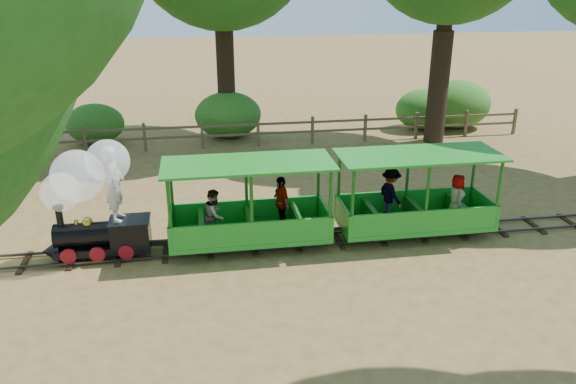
{
  "coord_description": "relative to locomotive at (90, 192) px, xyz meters",
  "views": [
    {
      "loc": [
        -3.08,
        -11.54,
        5.91
      ],
      "look_at": [
        -1.12,
        0.5,
        1.11
      ],
      "focal_mm": 35.0,
      "sensor_mm": 36.0,
      "label": 1
    }
  ],
  "objects": [
    {
      "name": "ground",
      "position": [
        5.47,
        -0.07,
        -1.54
      ],
      "size": [
        90.0,
        90.0,
        0.0
      ],
      "primitive_type": "plane",
      "color": "#A47D46",
      "rests_on": "ground"
    },
    {
      "name": "track",
      "position": [
        5.47,
        -0.07,
        -1.47
      ],
      "size": [
        22.0,
        1.0,
        0.1
      ],
      "color": "#3F3D3A",
      "rests_on": "ground"
    },
    {
      "name": "locomotive",
      "position": [
        0.0,
        0.0,
        0.0
      ],
      "size": [
        2.35,
        1.1,
        2.69
      ],
      "color": "black",
      "rests_on": "ground"
    },
    {
      "name": "carriage_front",
      "position": [
        3.37,
        -0.09,
        -0.73
      ],
      "size": [
        3.74,
        1.53,
        1.95
      ],
      "color": "#209424",
      "rests_on": "track"
    },
    {
      "name": "carriage_rear",
      "position": [
        7.29,
        -0.03,
        -0.72
      ],
      "size": [
        3.74,
        1.53,
        1.95
      ],
      "color": "#209424",
      "rests_on": "track"
    },
    {
      "name": "fence",
      "position": [
        5.47,
        7.93,
        -0.96
      ],
      "size": [
        18.1,
        0.1,
        1.0
      ],
      "color": "brown",
      "rests_on": "ground"
    },
    {
      "name": "shrub_west",
      "position": [
        -1.38,
        9.23,
        -0.81
      ],
      "size": [
        2.11,
        1.62,
        1.46
      ],
      "primitive_type": "ellipsoid",
      "color": "#2D6B1E",
      "rests_on": "ground"
    },
    {
      "name": "shrub_mid_w",
      "position": [
        3.48,
        9.23,
        -0.67
      ],
      "size": [
        2.5,
        1.93,
        1.73
      ],
      "primitive_type": "ellipsoid",
      "color": "#2D6B1E",
      "rests_on": "ground"
    },
    {
      "name": "shrub_mid_e",
      "position": [
        11.27,
        9.23,
        -0.74
      ],
      "size": [
        2.32,
        1.78,
        1.6
      ],
      "primitive_type": "ellipsoid",
      "color": "#2D6B1E",
      "rests_on": "ground"
    },
    {
      "name": "shrub_east",
      "position": [
        12.64,
        9.23,
        -0.58
      ],
      "size": [
        2.76,
        2.12,
        1.91
      ],
      "primitive_type": "ellipsoid",
      "color": "#2D6B1E",
      "rests_on": "ground"
    }
  ]
}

